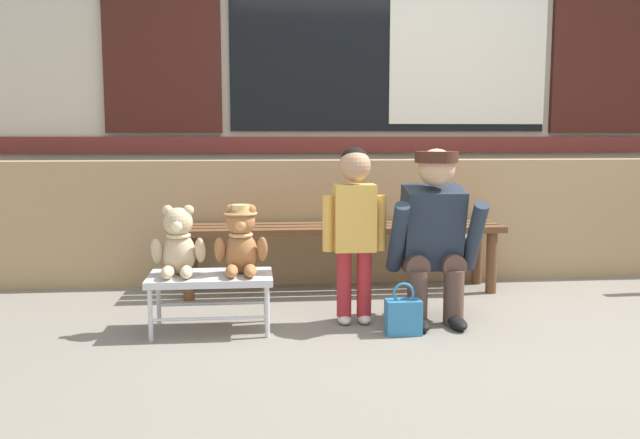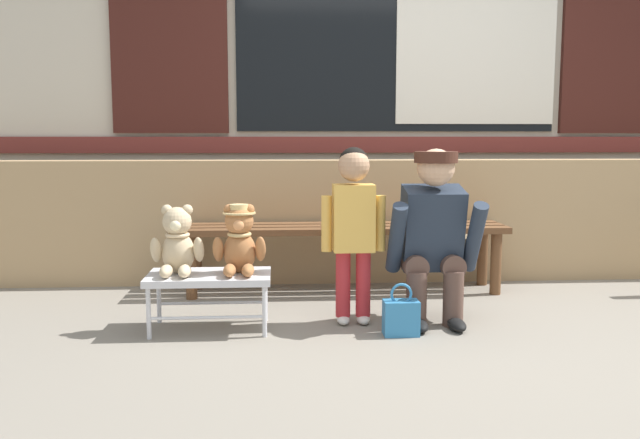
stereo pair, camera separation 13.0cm
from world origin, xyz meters
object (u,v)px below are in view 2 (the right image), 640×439
teddy_bear_plain (177,243)px  child_standing (353,216)px  small_display_bench (209,280)px  handbag_on_ground (401,317)px  teddy_bear_with_hat (239,241)px  wooden_bench_long (344,235)px  adult_crouching (434,236)px

teddy_bear_plain → child_standing: size_ratio=0.38×
teddy_bear_plain → child_standing: (0.93, 0.07, 0.13)m
small_display_bench → handbag_on_ground: small_display_bench is taller
small_display_bench → teddy_bear_with_hat: bearing=0.8°
teddy_bear_plain → handbag_on_ground: teddy_bear_plain is taller
teddy_bear_with_hat → wooden_bench_long: bearing=52.4°
wooden_bench_long → child_standing: (-0.02, -0.75, 0.22)m
child_standing → handbag_on_ground: (0.22, -0.24, -0.50)m
handbag_on_ground → teddy_bear_with_hat: bearing=168.6°
teddy_bear_plain → teddy_bear_with_hat: (0.32, 0.00, 0.01)m
child_standing → handbag_on_ground: size_ratio=3.52×
teddy_bear_plain → adult_crouching: bearing=2.7°
teddy_bear_with_hat → handbag_on_ground: (0.83, -0.17, -0.38)m
small_display_bench → wooden_bench_long: bearing=46.1°
teddy_bear_with_hat → adult_crouching: 1.05m
wooden_bench_long → teddy_bear_with_hat: bearing=-127.6°
handbag_on_ground → small_display_bench: bearing=170.6°
teddy_bear_with_hat → child_standing: bearing=6.5°
teddy_bear_with_hat → adult_crouching: (1.05, 0.06, 0.01)m
adult_crouching → handbag_on_ground: bearing=-133.7°
wooden_bench_long → small_display_bench: size_ratio=3.28×
small_display_bench → teddy_bear_with_hat: (0.16, 0.00, 0.21)m
teddy_bear_plain → handbag_on_ground: size_ratio=1.34×
wooden_bench_long → adult_crouching: size_ratio=2.21×
small_display_bench → teddy_bear_plain: size_ratio=1.76×
wooden_bench_long → teddy_bear_with_hat: (-0.63, -0.82, 0.10)m
teddy_bear_plain → teddy_bear_with_hat: same height
teddy_bear_with_hat → teddy_bear_plain: bearing=-179.9°
teddy_bear_plain → handbag_on_ground: 1.22m
teddy_bear_plain → child_standing: child_standing is taller
wooden_bench_long → handbag_on_ground: (0.20, -0.99, -0.28)m
adult_crouching → handbag_on_ground: 0.50m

